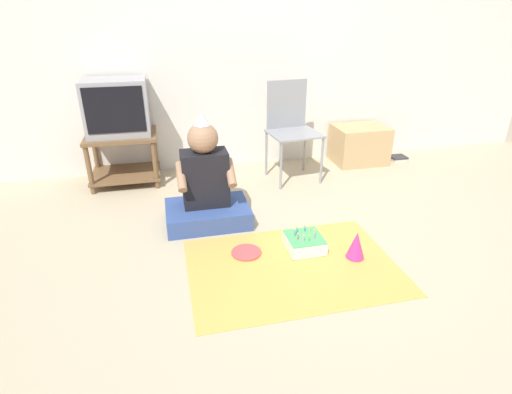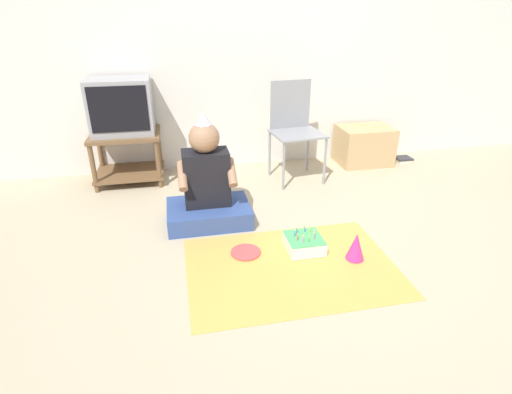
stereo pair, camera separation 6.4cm
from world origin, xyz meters
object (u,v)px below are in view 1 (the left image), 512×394
at_px(folding_chair, 291,123).
at_px(party_hat_blue, 356,245).
at_px(tv, 117,107).
at_px(person_seated, 206,189).
at_px(book_pile, 398,158).
at_px(cardboard_box_stack, 359,144).
at_px(birthday_cake, 304,242).
at_px(paper_plate, 246,252).

height_order(folding_chair, party_hat_blue, folding_chair).
bearing_deg(tv, person_seated, -55.95).
xyz_separation_m(folding_chair, book_pile, (1.30, 0.15, -0.51)).
bearing_deg(cardboard_box_stack, book_pile, -8.49).
bearing_deg(party_hat_blue, cardboard_box_stack, 63.35).
bearing_deg(cardboard_box_stack, folding_chair, -165.65).
bearing_deg(folding_chair, book_pile, 6.63).
relative_size(tv, party_hat_blue, 2.91).
bearing_deg(book_pile, tv, 178.46).
height_order(tv, party_hat_blue, tv).
distance_m(folding_chair, birthday_cake, 1.43).
xyz_separation_m(person_seated, birthday_cake, (0.60, -0.57, -0.22)).
bearing_deg(birthday_cake, person_seated, 136.74).
height_order(birthday_cake, party_hat_blue, party_hat_blue).
bearing_deg(book_pile, party_hat_blue, -128.50).
xyz_separation_m(tv, folding_chair, (1.56, -0.23, -0.19)).
bearing_deg(tv, party_hat_blue, -47.82).
bearing_deg(paper_plate, folding_chair, 61.12).
height_order(cardboard_box_stack, person_seated, person_seated).
xyz_separation_m(folding_chair, paper_plate, (-0.70, -1.28, -0.52)).
distance_m(person_seated, birthday_cake, 0.85).
distance_m(cardboard_box_stack, person_seated, 2.01).
distance_m(person_seated, party_hat_blue, 1.18).
relative_size(cardboard_box_stack, party_hat_blue, 2.89).
distance_m(folding_chair, cardboard_box_stack, 0.94).
distance_m(tv, cardboard_box_stack, 2.47).
bearing_deg(person_seated, book_pile, 22.20).
xyz_separation_m(tv, party_hat_blue, (1.56, -1.72, -0.62)).
distance_m(tv, party_hat_blue, 2.40).
height_order(tv, folding_chair, tv).
xyz_separation_m(cardboard_box_stack, party_hat_blue, (-0.86, -1.71, -0.10)).
relative_size(cardboard_box_stack, book_pile, 3.22).
xyz_separation_m(tv, book_pile, (2.86, -0.08, -0.69)).
relative_size(birthday_cake, paper_plate, 1.21).
xyz_separation_m(book_pile, birthday_cake, (-1.60, -1.46, 0.03)).
bearing_deg(cardboard_box_stack, person_seated, -151.17).
bearing_deg(folding_chair, birthday_cake, -102.96).
distance_m(tv, paper_plate, 1.87).
bearing_deg(tv, paper_plate, -60.33).
bearing_deg(birthday_cake, party_hat_blue, -30.84).
bearing_deg(cardboard_box_stack, party_hat_blue, -116.65).
bearing_deg(folding_chair, cardboard_box_stack, 14.35).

